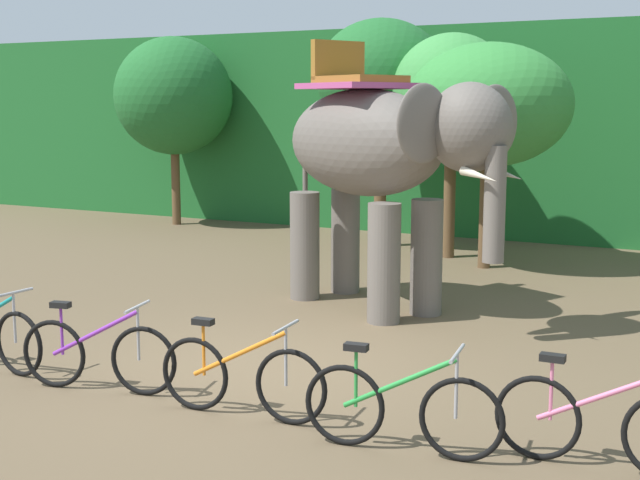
% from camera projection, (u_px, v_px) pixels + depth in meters
% --- Properties ---
extents(ground_plane, '(80.00, 80.00, 0.00)m').
position_uv_depth(ground_plane, '(262.00, 367.00, 9.63)').
color(ground_plane, brown).
extents(foliage_hedge, '(36.00, 6.00, 4.56)m').
position_uv_depth(foliage_hedge, '(542.00, 129.00, 20.78)').
color(foliage_hedge, '#1E6028').
rests_on(foliage_hedge, ground).
extents(tree_center_left, '(2.79, 2.79, 4.46)m').
position_uv_depth(tree_center_left, '(174.00, 96.00, 20.54)').
color(tree_center_left, brown).
rests_on(tree_center_left, ground).
extents(tree_far_left, '(2.60, 2.60, 4.56)m').
position_uv_depth(tree_far_left, '(381.00, 78.00, 17.28)').
color(tree_far_left, brown).
rests_on(tree_far_left, ground).
extents(tree_far_right, '(2.19, 2.19, 4.18)m').
position_uv_depth(tree_far_right, '(452.00, 91.00, 16.02)').
color(tree_far_right, brown).
rests_on(tree_far_right, ground).
extents(tree_center, '(2.89, 2.89, 3.94)m').
position_uv_depth(tree_center, '(489.00, 106.00, 15.02)').
color(tree_center, brown).
rests_on(tree_center, ground).
extents(elephant, '(4.14, 3.05, 3.78)m').
position_uv_depth(elephant, '(380.00, 154.00, 11.92)').
color(elephant, '#665E56').
rests_on(elephant, ground).
extents(bike_purple, '(1.68, 0.56, 0.92)m').
position_uv_depth(bike_purple, '(98.00, 354.00, 8.75)').
color(bike_purple, black).
rests_on(bike_purple, ground).
extents(bike_orange, '(1.71, 0.52, 0.92)m').
position_uv_depth(bike_orange, '(241.00, 377.00, 8.03)').
color(bike_orange, black).
rests_on(bike_orange, ground).
extents(bike_green, '(1.70, 0.52, 0.92)m').
position_uv_depth(bike_green, '(401.00, 409.00, 7.19)').
color(bike_green, black).
rests_on(bike_green, ground).
extents(bike_pink, '(1.71, 0.52, 0.92)m').
position_uv_depth(bike_pink, '(601.00, 424.00, 6.85)').
color(bike_pink, black).
rests_on(bike_pink, ground).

